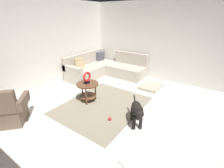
# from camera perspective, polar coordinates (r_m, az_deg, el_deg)

# --- Properties ---
(ground_plane) EXTENTS (6.00, 6.00, 0.10)m
(ground_plane) POSITION_cam_1_polar(r_m,az_deg,el_deg) (3.88, 3.60, -12.45)
(ground_plane) COLOR silver
(wall_back) EXTENTS (6.00, 0.12, 2.70)m
(wall_back) POSITION_cam_1_polar(r_m,az_deg,el_deg) (5.34, -24.70, 12.12)
(wall_back) COLOR silver
(wall_back) RESTS_ON ground_plane
(wall_right) EXTENTS (0.12, 6.00, 2.70)m
(wall_right) POSITION_cam_1_polar(r_m,az_deg,el_deg) (5.92, 19.39, 13.90)
(wall_right) COLOR silver
(wall_right) RESTS_ON ground_plane
(area_rug) EXTENTS (2.30, 1.90, 0.01)m
(area_rug) POSITION_cam_1_polar(r_m,az_deg,el_deg) (4.28, -3.42, -7.72)
(area_rug) COLOR gray
(area_rug) RESTS_ON ground_plane
(sectional_couch) EXTENTS (2.20, 2.25, 0.88)m
(sectional_couch) POSITION_cam_1_polar(r_m,az_deg,el_deg) (6.22, -2.74, 5.54)
(sectional_couch) COLOR #B2A899
(sectional_couch) RESTS_ON ground_plane
(armchair) EXTENTS (0.99, 0.99, 0.88)m
(armchair) POSITION_cam_1_polar(r_m,az_deg,el_deg) (4.15, -33.56, -8.11)
(armchair) COLOR brown
(armchair) RESTS_ON ground_plane
(side_table) EXTENTS (0.60, 0.60, 0.54)m
(side_table) POSITION_cam_1_polar(r_m,az_deg,el_deg) (4.36, -8.78, -1.23)
(side_table) COLOR brown
(side_table) RESTS_ON ground_plane
(torus_sculpture) EXTENTS (0.28, 0.08, 0.33)m
(torus_sculpture) POSITION_cam_1_polar(r_m,az_deg,el_deg) (4.24, -9.03, 2.37)
(torus_sculpture) COLOR black
(torus_sculpture) RESTS_ON side_table
(dog_bed_mat) EXTENTS (0.80, 0.60, 0.09)m
(dog_bed_mat) POSITION_cam_1_polar(r_m,az_deg,el_deg) (5.43, 13.82, -0.75)
(dog_bed_mat) COLOR #B2A38E
(dog_bed_mat) RESTS_ON ground_plane
(dog) EXTENTS (0.72, 0.54, 0.63)m
(dog) POSITION_cam_1_polar(r_m,az_deg,el_deg) (3.43, 9.04, -9.50)
(dog) COLOR black
(dog) RESTS_ON ground_plane
(dog_toy_ball) EXTENTS (0.09, 0.09, 0.09)m
(dog_toy_ball) POSITION_cam_1_polar(r_m,az_deg,el_deg) (3.72, -0.79, -12.43)
(dog_toy_ball) COLOR red
(dog_toy_ball) RESTS_ON ground_plane
(dog_toy_rope) EXTENTS (0.10, 0.19, 0.05)m
(dog_toy_rope) POSITION_cam_1_polar(r_m,az_deg,el_deg) (2.88, 3.60, -26.67)
(dog_toy_rope) COLOR silver
(dog_toy_rope) RESTS_ON ground_plane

